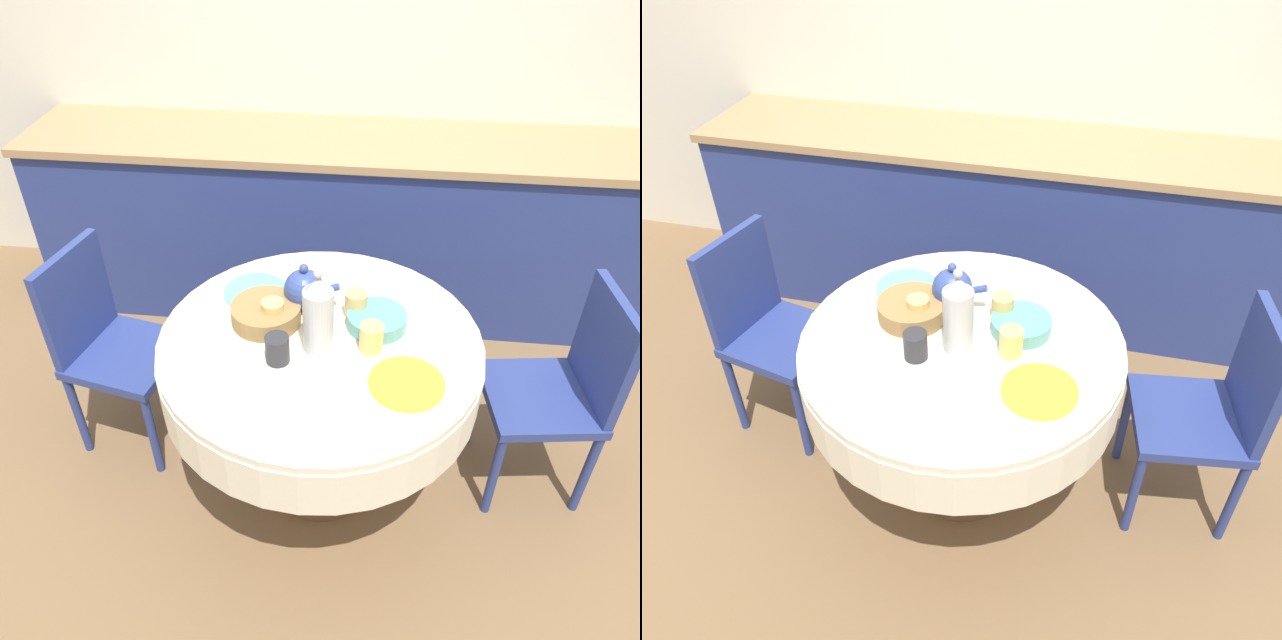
{
  "view_description": "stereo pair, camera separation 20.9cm",
  "coord_description": "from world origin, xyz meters",
  "views": [
    {
      "loc": [
        0.19,
        -1.63,
        2.14
      ],
      "look_at": [
        0.0,
        0.0,
        0.84
      ],
      "focal_mm": 35.0,
      "sensor_mm": 36.0,
      "label": 1
    },
    {
      "loc": [
        0.39,
        -1.6,
        2.14
      ],
      "look_at": [
        0.0,
        0.0,
        0.84
      ],
      "focal_mm": 35.0,
      "sensor_mm": 36.0,
      "label": 2
    }
  ],
  "objects": [
    {
      "name": "kitchen_counter",
      "position": [
        0.0,
        1.28,
        0.48
      ],
      "size": [
        3.24,
        0.64,
        0.96
      ],
      "color": "navy",
      "rests_on": "ground_plane"
    },
    {
      "name": "teapot",
      "position": [
        -0.07,
        0.16,
        0.84
      ],
      "size": [
        0.2,
        0.15,
        0.19
      ],
      "color": "#33478E",
      "rests_on": "dining_table"
    },
    {
      "name": "cup_far_right",
      "position": [
        0.11,
        0.14,
        0.81
      ],
      "size": [
        0.08,
        0.08,
        0.1
      ],
      "primitive_type": "cylinder",
      "color": "#DBB766",
      "rests_on": "dining_table"
    },
    {
      "name": "cup_near_left",
      "position": [
        -0.13,
        -0.13,
        0.81
      ],
      "size": [
        0.08,
        0.08,
        0.1
      ],
      "primitive_type": "cylinder",
      "color": "#28282D",
      "rests_on": "dining_table"
    },
    {
      "name": "chair_right",
      "position": [
        -0.88,
        0.19,
        0.51
      ],
      "size": [
        0.47,
        0.47,
        0.9
      ],
      "rotation": [
        0.0,
        0.0,
        -1.78
      ],
      "color": "navy",
      "rests_on": "ground_plane"
    },
    {
      "name": "bread_basket",
      "position": [
        -0.2,
        0.07,
        0.79
      ],
      "size": [
        0.25,
        0.25,
        0.07
      ],
      "primitive_type": "cylinder",
      "color": "olive",
      "rests_on": "dining_table"
    },
    {
      "name": "plate_far_right",
      "position": [
        0.29,
        0.21,
        0.77
      ],
      "size": [
        0.24,
        0.24,
        0.01
      ],
      "primitive_type": "cylinder",
      "color": "white",
      "rests_on": "dining_table"
    },
    {
      "name": "plate_far_left",
      "position": [
        -0.27,
        0.23,
        0.77
      ],
      "size": [
        0.24,
        0.24,
        0.01
      ],
      "primitive_type": "cylinder",
      "color": "#60BCB7",
      "rests_on": "dining_table"
    },
    {
      "name": "cup_far_left",
      "position": [
        -0.17,
        0.06,
        0.81
      ],
      "size": [
        0.08,
        0.08,
        0.1
      ],
      "primitive_type": "cylinder",
      "color": "#DBB766",
      "rests_on": "dining_table"
    },
    {
      "name": "dining_table",
      "position": [
        0.0,
        0.0,
        0.63
      ],
      "size": [
        1.13,
        1.13,
        0.76
      ],
      "color": "brown",
      "rests_on": "ground_plane"
    },
    {
      "name": "plate_near_right",
      "position": [
        0.3,
        -0.2,
        0.77
      ],
      "size": [
        0.24,
        0.24,
        0.01
      ],
      "primitive_type": "cylinder",
      "color": "yellow",
      "rests_on": "dining_table"
    },
    {
      "name": "plate_near_left",
      "position": [
        -0.3,
        -0.18,
        0.77
      ],
      "size": [
        0.24,
        0.24,
        0.01
      ],
      "primitive_type": "cylinder",
      "color": "white",
      "rests_on": "dining_table"
    },
    {
      "name": "fruit_bowl",
      "position": [
        0.19,
        0.09,
        0.79
      ],
      "size": [
        0.21,
        0.21,
        0.05
      ],
      "primitive_type": "cylinder",
      "color": "#569993",
      "rests_on": "dining_table"
    },
    {
      "name": "coffee_carafe",
      "position": [
        0.0,
        -0.05,
        0.9
      ],
      "size": [
        0.1,
        0.1,
        0.32
      ],
      "color": "#B2B2B7",
      "rests_on": "dining_table"
    },
    {
      "name": "wall_back",
      "position": [
        0.0,
        1.62,
        1.3
      ],
      "size": [
        7.0,
        0.05,
        2.6
      ],
      "color": "silver",
      "rests_on": "ground_plane"
    },
    {
      "name": "ground_plane",
      "position": [
        0.0,
        0.0,
        0.0
      ],
      "size": [
        12.0,
        12.0,
        0.0
      ],
      "primitive_type": "plane",
      "color": "brown"
    },
    {
      "name": "cup_near_right",
      "position": [
        0.18,
        -0.04,
        0.81
      ],
      "size": [
        0.08,
        0.08,
        0.1
      ],
      "primitive_type": "cylinder",
      "color": "#DBB766",
      "rests_on": "dining_table"
    },
    {
      "name": "chair_left",
      "position": [
        0.9,
        0.13,
        0.51
      ],
      "size": [
        0.45,
        0.45,
        0.9
      ],
      "rotation": [
        0.0,
        0.0,
        -4.57
      ],
      "color": "navy",
      "rests_on": "ground_plane"
    }
  ]
}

